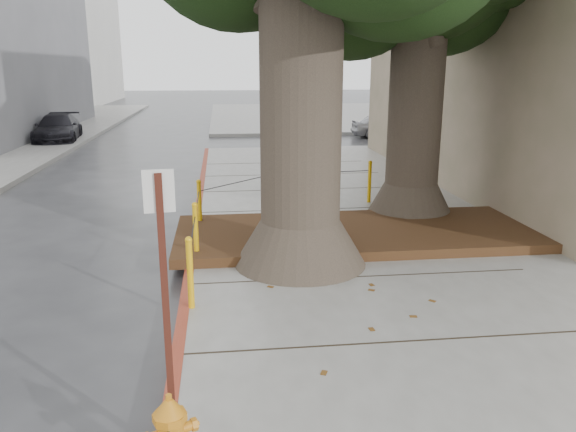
# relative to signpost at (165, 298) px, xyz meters

# --- Properties ---
(ground) EXTENTS (140.00, 140.00, 0.00)m
(ground) POSITION_rel_signpost_xyz_m (1.92, 1.49, -1.43)
(ground) COLOR #28282B
(ground) RESTS_ON ground
(sidewalk_far) EXTENTS (16.00, 20.00, 0.15)m
(sidewalk_far) POSITION_rel_signpost_xyz_m (7.92, 31.49, -1.36)
(sidewalk_far) COLOR slate
(sidewalk_far) RESTS_ON ground
(curb_red) EXTENTS (0.14, 26.00, 0.16)m
(curb_red) POSITION_rel_signpost_xyz_m (-0.08, 3.99, -1.36)
(curb_red) COLOR maroon
(curb_red) RESTS_ON ground
(planter_bed) EXTENTS (6.40, 2.60, 0.16)m
(planter_bed) POSITION_rel_signpost_xyz_m (2.82, 5.39, -1.20)
(planter_bed) COLOR black
(planter_bed) RESTS_ON sidewalk_main
(building_far_white) EXTENTS (12.00, 18.00, 15.00)m
(building_far_white) POSITION_rel_signpost_xyz_m (-15.08, 46.49, 6.07)
(building_far_white) COLOR silver
(building_far_white) RESTS_ON ground
(building_side_white) EXTENTS (10.00, 10.00, 9.00)m
(building_side_white) POSITION_rel_signpost_xyz_m (17.92, 27.49, 3.07)
(building_side_white) COLOR silver
(building_side_white) RESTS_ON ground
(building_side_grey) EXTENTS (12.00, 14.00, 12.00)m
(building_side_grey) POSITION_rel_signpost_xyz_m (23.92, 33.49, 4.57)
(building_side_grey) COLOR slate
(building_side_grey) RESTS_ON ground
(bollard_ring) EXTENTS (3.79, 5.39, 0.95)m
(bollard_ring) POSITION_rel_signpost_xyz_m (1.05, 5.87, -0.77)
(bollard_ring) COLOR #E4A50C
(bollard_ring) RESTS_ON sidewalk_main
(signpost) EXTENTS (0.22, 0.06, 2.26)m
(signpost) POSITION_rel_signpost_xyz_m (0.00, 0.00, 0.00)
(signpost) COLOR #471911
(signpost) RESTS_ON sidewalk_main
(car_silver) EXTENTS (3.14, 1.29, 1.07)m
(car_silver) POSITION_rel_signpost_xyz_m (7.85, 20.62, -0.90)
(car_silver) COLOR #A4A4A9
(car_silver) RESTS_ON ground
(car_red) EXTENTS (3.73, 1.69, 1.19)m
(car_red) POSITION_rel_signpost_xyz_m (14.16, 19.49, -0.84)
(car_red) COLOR maroon
(car_red) RESTS_ON ground
(car_dark) EXTENTS (2.08, 4.17, 1.16)m
(car_dark) POSITION_rel_signpost_xyz_m (-6.29, 20.48, -0.85)
(car_dark) COLOR black
(car_dark) RESTS_ON ground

